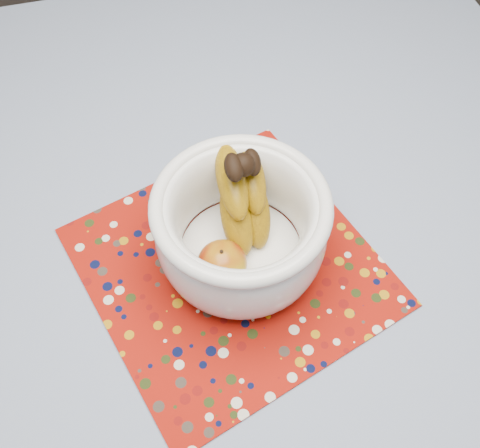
{
  "coord_description": "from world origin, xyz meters",
  "views": [
    {
      "loc": [
        -0.11,
        -0.49,
        1.51
      ],
      "look_at": [
        0.0,
        -0.07,
        0.85
      ],
      "focal_mm": 42.0,
      "sensor_mm": 36.0,
      "label": 1
    }
  ],
  "objects": [
    {
      "name": "fruit_bowl",
      "position": [
        0.01,
        -0.07,
        0.85
      ],
      "size": [
        0.25,
        0.25,
        0.19
      ],
      "color": "white",
      "rests_on": "placemat"
    },
    {
      "name": "tablecloth",
      "position": [
        0.0,
        0.0,
        0.76
      ],
      "size": [
        1.32,
        1.32,
        0.01
      ],
      "primitive_type": "cube",
      "color": "#6378A5",
      "rests_on": "table"
    },
    {
      "name": "placemat",
      "position": [
        -0.02,
        -0.08,
        0.76
      ],
      "size": [
        0.51,
        0.51,
        0.0
      ],
      "primitive_type": "cube",
      "rotation": [
        0.0,
        0.0,
        0.3
      ],
      "color": "maroon",
      "rests_on": "tablecloth"
    },
    {
      "name": "table",
      "position": [
        0.0,
        0.0,
        0.67
      ],
      "size": [
        1.2,
        1.2,
        0.75
      ],
      "color": "olive",
      "rests_on": "ground"
    }
  ]
}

